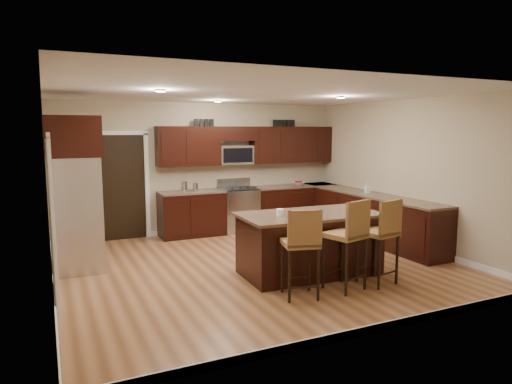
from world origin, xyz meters
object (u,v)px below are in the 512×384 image
refrigerator (75,192)px  stool_mid (349,234)px  range (238,209)px  island (309,245)px  stool_right (382,232)px  stool_left (302,243)px

refrigerator → stool_mid: bearing=-38.1°
range → stool_mid: size_ratio=0.90×
island → stool_right: (0.64, -0.85, 0.32)m
island → stool_mid: 0.92m
range → refrigerator: 3.68m
range → island: size_ratio=0.52×
range → refrigerator: refrigerator is taller
stool_mid → stool_right: stool_mid is taller
stool_mid → range: bearing=74.1°
island → stool_mid: (0.09, -0.85, 0.34)m
island → stool_left: (-0.64, -0.85, 0.30)m
stool_left → stool_right: 1.28m
range → stool_right: bearing=-83.1°
stool_right → refrigerator: size_ratio=0.51×
range → refrigerator: bearing=-156.3°
stool_left → stool_mid: size_ratio=0.95×
stool_right → refrigerator: 4.58m
stool_right → island: bearing=115.3°
stool_left → range: bearing=93.1°
range → island: range is taller
stool_left → refrigerator: refrigerator is taller
range → stool_mid: (-0.07, -3.99, 0.30)m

